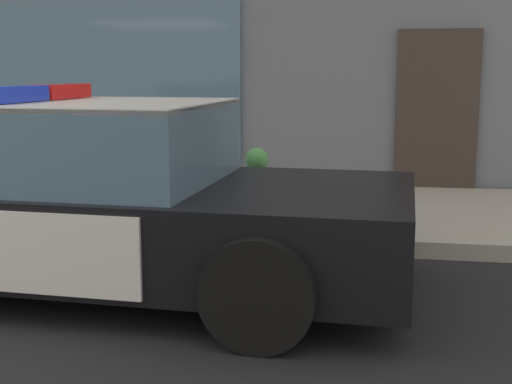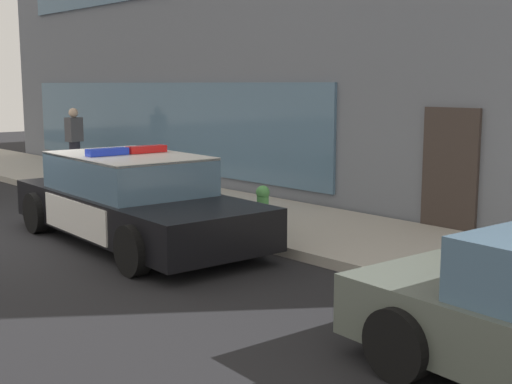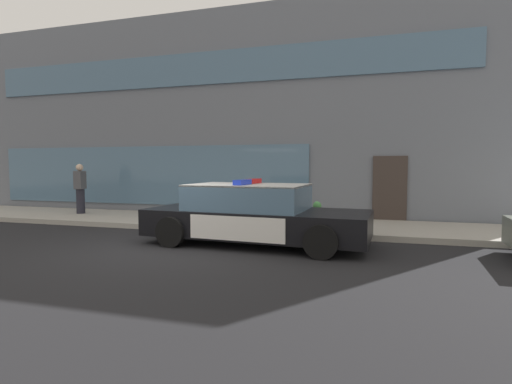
{
  "view_description": "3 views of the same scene",
  "coord_description": "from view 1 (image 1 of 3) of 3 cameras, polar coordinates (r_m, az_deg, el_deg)",
  "views": [
    {
      "loc": [
        4.07,
        -3.84,
        1.6
      ],
      "look_at": [
        3.24,
        1.34,
        0.67
      ],
      "focal_mm": 48.13,
      "sensor_mm": 36.0,
      "label": 1
    },
    {
      "loc": [
        10.95,
        -4.69,
        2.47
      ],
      "look_at": [
        3.16,
        2.32,
        0.81
      ],
      "focal_mm": 47.92,
      "sensor_mm": 36.0,
      "label": 2
    },
    {
      "loc": [
        4.4,
        -7.62,
        1.81
      ],
      "look_at": [
        1.47,
        2.28,
        1.11
      ],
      "focal_mm": 27.46,
      "sensor_mm": 36.0,
      "label": 3
    }
  ],
  "objects": [
    {
      "name": "fire_hydrant",
      "position": [
        6.57,
        0.12,
        0.45
      ],
      "size": [
        0.34,
        0.39,
        0.73
      ],
      "color": "#4C994C",
      "rests_on": "sidewalk"
    },
    {
      "name": "sidewalk",
      "position": [
        8.5,
        -19.71,
        -0.86
      ],
      "size": [
        48.0,
        2.9,
        0.15
      ],
      "primitive_type": "cube",
      "color": "#A39E93",
      "rests_on": "ground"
    },
    {
      "name": "police_cruiser",
      "position": [
        5.35,
        -15.9,
        -0.22
      ],
      "size": [
        5.16,
        2.36,
        1.49
      ],
      "rotation": [
        0.0,
        0.0,
        -0.06
      ],
      "color": "black",
      "rests_on": "ground"
    }
  ]
}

